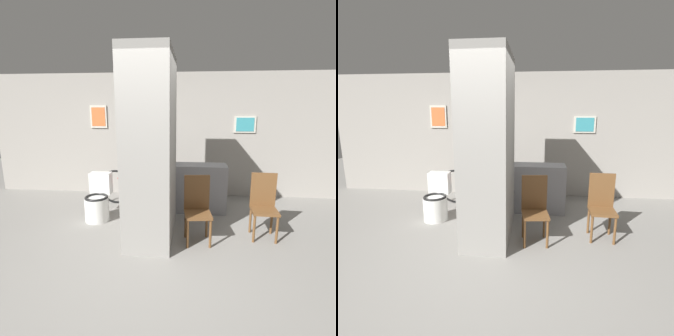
# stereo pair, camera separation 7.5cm
# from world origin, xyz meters

# --- Properties ---
(ground_plane) EXTENTS (14.00, 14.00, 0.00)m
(ground_plane) POSITION_xyz_m (0.00, 0.00, 0.00)
(ground_plane) COLOR gray
(wall_back) EXTENTS (8.00, 0.09, 2.60)m
(wall_back) POSITION_xyz_m (-0.00, 2.63, 1.30)
(wall_back) COLOR gray
(wall_back) RESTS_ON ground_plane
(pillar_center) EXTENTS (0.66, 1.24, 2.60)m
(pillar_center) POSITION_xyz_m (-0.15, 0.62, 1.30)
(pillar_center) COLOR gray
(pillar_center) RESTS_ON ground_plane
(counter_shelf) EXTENTS (1.43, 0.44, 0.88)m
(counter_shelf) POSITION_xyz_m (0.34, 1.67, 0.44)
(counter_shelf) COLOR gray
(counter_shelf) RESTS_ON ground_plane
(toilet) EXTENTS (0.40, 0.56, 0.78)m
(toilet) POSITION_xyz_m (-1.17, 1.13, 0.32)
(toilet) COLOR silver
(toilet) RESTS_ON ground_plane
(chair_near_pillar) EXTENTS (0.40, 0.40, 0.95)m
(chair_near_pillar) POSITION_xyz_m (0.51, 0.52, 0.51)
(chair_near_pillar) COLOR brown
(chair_near_pillar) RESTS_ON ground_plane
(chair_by_doorway) EXTENTS (0.38, 0.38, 0.95)m
(chair_by_doorway) POSITION_xyz_m (1.49, 0.75, 0.51)
(chair_by_doorway) COLOR brown
(chair_by_doorway) RESTS_ON ground_plane
(bicycle) EXTENTS (1.66, 0.42, 0.74)m
(bicycle) POSITION_xyz_m (-0.58, 1.91, 0.36)
(bicycle) COLOR black
(bicycle) RESTS_ON ground_plane
(bottle_tall) EXTENTS (0.08, 0.08, 0.33)m
(bottle_tall) POSITION_xyz_m (-0.02, 1.68, 1.00)
(bottle_tall) COLOR #267233
(bottle_tall) RESTS_ON counter_shelf
(bottle_short) EXTENTS (0.06, 0.06, 0.26)m
(bottle_short) POSITION_xyz_m (0.10, 1.59, 0.97)
(bottle_short) COLOR silver
(bottle_short) RESTS_ON counter_shelf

